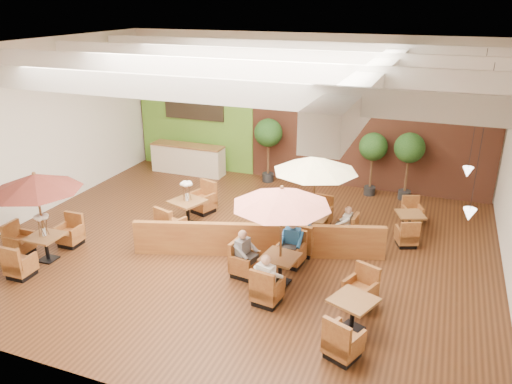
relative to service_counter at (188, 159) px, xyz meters
The scene contains 17 objects.
room 6.78m from the service_counter, 39.88° to the right, with size 14.04×14.00×5.52m.
service_counter is the anchor object (origin of this frame).
booth_divider 7.51m from the service_counter, 47.06° to the right, with size 6.88×0.18×0.95m, color brown.
table_0 7.88m from the service_counter, 91.43° to the right, with size 2.40×2.47×2.54m.
table_1 9.07m from the service_counter, 47.57° to the right, with size 2.50×2.60×2.61m.
table_2 7.50m from the service_counter, 32.57° to the right, with size 2.58×2.58×2.62m.
table_3 5.01m from the service_counter, 61.93° to the right, with size 1.18×2.94×1.60m.
table_4 11.32m from the service_counter, 43.93° to the right, with size 1.12×2.73×0.96m.
table_5 9.24m from the service_counter, 16.32° to the right, with size 0.98×2.39×0.84m.
topiary_0 3.58m from the service_counter, ahead, with size 1.06×1.06×2.46m.
topiary_1 7.33m from the service_counter, ahead, with size 0.99×0.99×2.29m.
topiary_2 8.55m from the service_counter, ahead, with size 1.04×1.04×2.41m.
diner_0 9.74m from the service_counter, 51.08° to the right, with size 0.45×0.41×0.83m.
diner_1 8.34m from the service_counter, 42.83° to the right, with size 0.41×0.33×0.83m.
diner_2 8.40m from the service_counter, 52.05° to the right, with size 0.38×0.43×0.81m.
diner_3 7.97m from the service_counter, 38.39° to the right, with size 0.40×0.32×0.82m.
diner_4 8.23m from the service_counter, 28.97° to the right, with size 0.30×0.37×0.73m.
Camera 1 is at (5.03, -11.81, 6.68)m, focal length 35.00 mm.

